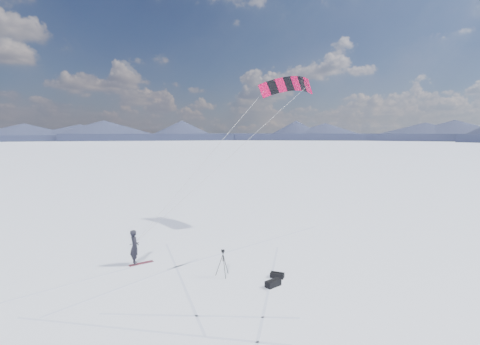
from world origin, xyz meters
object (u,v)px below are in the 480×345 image
gear_bag_a (273,283)px  gear_bag_b (277,275)px  snowkiter (135,264)px  snowboard (141,263)px  tripod (223,259)px

gear_bag_a → gear_bag_b: bearing=33.9°
snowkiter → gear_bag_b: size_ratio=2.68×
snowboard → tripod: 5.02m
snowkiter → tripod: 5.34m
snowboard → gear_bag_b: size_ratio=1.85×
snowboard → tripod: size_ratio=0.97×
snowkiter → tripod: (3.70, -3.74, 0.90)m
snowboard → tripod: bearing=-52.8°
tripod → gear_bag_a: (1.63, -2.18, -0.74)m
snowboard → gear_bag_a: (5.02, -5.78, 0.14)m
gear_bag_a → tripod: bearing=114.8°
snowkiter → gear_bag_b: snowkiter is taller
snowboard → gear_bag_b: 7.64m
tripod → gear_bag_a: tripod is taller
snowkiter → gear_bag_a: 7.97m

